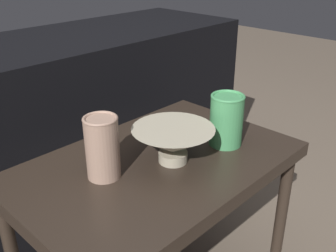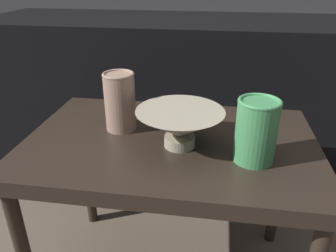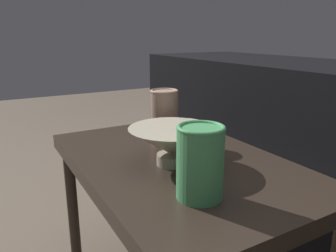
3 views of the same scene
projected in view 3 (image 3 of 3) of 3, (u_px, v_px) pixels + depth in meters
The scene contains 5 objects.
table at pixel (177, 178), 0.89m from camera, with size 0.76×0.49×0.51m.
couch_backdrop at pixel (316, 166), 1.19m from camera, with size 1.70×0.50×0.73m.
bowl at pixel (172, 142), 0.82m from camera, with size 0.22×0.22×0.10m.
vase_textured_left at pixel (164, 115), 0.99m from camera, with size 0.08×0.08×0.16m.
vase_colorful_right at pixel (200, 161), 0.64m from camera, with size 0.10×0.10×0.15m.
Camera 3 is at (0.70, -0.43, 0.83)m, focal length 35.00 mm.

